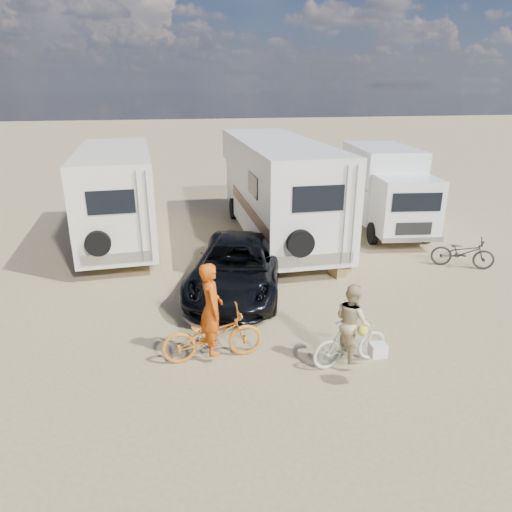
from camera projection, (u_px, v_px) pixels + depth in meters
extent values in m
plane|color=tan|center=(341.00, 333.00, 10.13)|extent=(140.00, 140.00, 0.00)
imported|color=black|center=(238.00, 266.00, 12.08)|extent=(3.57, 5.27, 1.34)
imported|color=#C46D1A|center=(212.00, 335.00, 9.02)|extent=(2.01, 0.78, 1.04)
imported|color=beige|center=(351.00, 342.00, 8.85)|extent=(1.65, 0.71, 0.96)
imported|color=#C4480A|center=(212.00, 317.00, 8.88)|extent=(0.47, 0.69, 1.85)
imported|color=#D1B988|center=(352.00, 330.00, 8.75)|extent=(0.68, 0.81, 1.51)
imported|color=black|center=(463.00, 252.00, 13.66)|extent=(1.84, 1.38, 0.92)
cube|color=#305796|center=(217.00, 265.00, 13.40)|extent=(0.51, 0.38, 0.40)
cube|color=olive|center=(340.00, 269.00, 13.13)|extent=(0.56, 0.56, 0.38)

